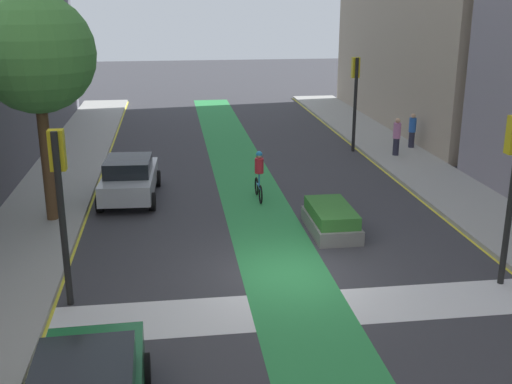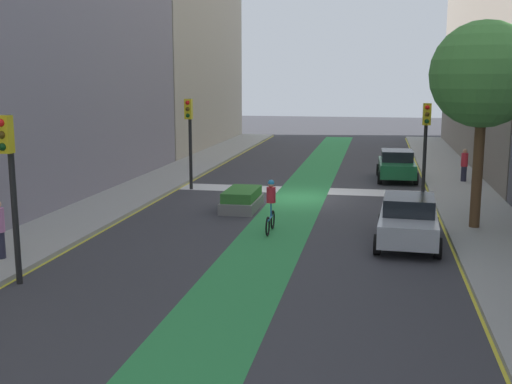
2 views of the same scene
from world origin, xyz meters
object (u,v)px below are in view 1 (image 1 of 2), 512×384
object	(u,v)px
traffic_signal_near_left	(60,185)
traffic_signal_near_right	(512,169)
street_tree_near	(36,55)
cyclist_in_lane	(259,174)
traffic_signal_far_right	(355,86)
median_planter	(331,220)
pedestrian_sidewalk_right_a	(397,136)
pedestrian_sidewalk_right_b	(412,130)
car_silver_left_far	(130,178)

from	to	relation	value
traffic_signal_near_left	traffic_signal_near_right	bearing A→B (deg)	-1.86
street_tree_near	cyclist_in_lane	bearing A→B (deg)	11.93
cyclist_in_lane	traffic_signal_far_right	bearing A→B (deg)	51.39
traffic_signal_far_right	street_tree_near	bearing A→B (deg)	-146.17
traffic_signal_near_right	median_planter	bearing A→B (deg)	129.84
pedestrian_sidewalk_right_a	street_tree_near	xyz separation A→B (m)	(-14.23, -6.77, 4.42)
traffic_signal_near_right	traffic_signal_far_right	bearing A→B (deg)	88.70
traffic_signal_near_right	pedestrian_sidewalk_right_a	distance (m)	13.24
traffic_signal_far_right	pedestrian_sidewalk_right_b	xyz separation A→B (m)	(2.85, -0.32, -2.12)
traffic_signal_far_right	car_silver_left_far	distance (m)	12.22
traffic_signal_near_right	median_planter	distance (m)	6.01
traffic_signal_near_left	car_silver_left_far	distance (m)	8.46
cyclist_in_lane	pedestrian_sidewalk_right_a	bearing A→B (deg)	36.45
median_planter	traffic_signal_near_left	bearing A→B (deg)	-153.23
traffic_signal_far_right	car_silver_left_far	world-z (taller)	traffic_signal_far_right
car_silver_left_far	pedestrian_sidewalk_right_b	distance (m)	14.38
pedestrian_sidewalk_right_a	median_planter	size ratio (longest dim) A/B	0.63
cyclist_in_lane	street_tree_near	distance (m)	8.51
cyclist_in_lane	car_silver_left_far	bearing A→B (deg)	170.36
traffic_signal_near_left	pedestrian_sidewalk_right_b	xyz separation A→B (m)	(14.13, 13.99, -2.00)
car_silver_left_far	street_tree_near	size ratio (longest dim) A/B	0.60
traffic_signal_near_right	car_silver_left_far	xyz separation A→B (m)	(-9.94, 8.47, -2.26)
traffic_signal_far_right	median_planter	distance (m)	11.52
traffic_signal_far_right	cyclist_in_lane	bearing A→B (deg)	-128.61
car_silver_left_far	pedestrian_sidewalk_right_b	bearing A→B (deg)	24.14
traffic_signal_near_right	car_silver_left_far	size ratio (longest dim) A/B	1.02
traffic_signal_near_right	street_tree_near	size ratio (longest dim) A/B	0.61
traffic_signal_near_right	car_silver_left_far	distance (m)	13.25
pedestrian_sidewalk_right_b	car_silver_left_far	bearing A→B (deg)	-155.86
cyclist_in_lane	street_tree_near	size ratio (longest dim) A/B	0.26
traffic_signal_near_left	traffic_signal_far_right	distance (m)	18.22
pedestrian_sidewalk_right_b	street_tree_near	size ratio (longest dim) A/B	0.23
traffic_signal_near_right	traffic_signal_near_left	xyz separation A→B (m)	(-10.94, 0.35, -0.07)
car_silver_left_far	median_planter	world-z (taller)	car_silver_left_far
traffic_signal_near_left	traffic_signal_far_right	bearing A→B (deg)	51.76
traffic_signal_far_right	median_planter	world-z (taller)	traffic_signal_far_right
pedestrian_sidewalk_right_b	pedestrian_sidewalk_right_a	bearing A→B (deg)	-132.77
traffic_signal_far_right	traffic_signal_near_left	bearing A→B (deg)	-128.24
traffic_signal_near_right	pedestrian_sidewalk_right_b	size ratio (longest dim) A/B	2.65
traffic_signal_near_right	cyclist_in_lane	size ratio (longest dim) A/B	2.36
traffic_signal_near_left	street_tree_near	size ratio (longest dim) A/B	0.60
cyclist_in_lane	median_planter	distance (m)	4.01
car_silver_left_far	pedestrian_sidewalk_right_a	size ratio (longest dim) A/B	2.48
traffic_signal_near_left	cyclist_in_lane	bearing A→B (deg)	52.13
traffic_signal_near_right	pedestrian_sidewalk_right_a	xyz separation A→B (m)	(1.89, 12.95, -2.03)
traffic_signal_far_right	street_tree_near	world-z (taller)	street_tree_near
pedestrian_sidewalk_right_a	median_planter	bearing A→B (deg)	-121.20
traffic_signal_near_right	traffic_signal_near_left	distance (m)	10.95
car_silver_left_far	cyclist_in_lane	size ratio (longest dim) A/B	2.31
traffic_signal_far_right	car_silver_left_far	size ratio (longest dim) A/B	1.04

